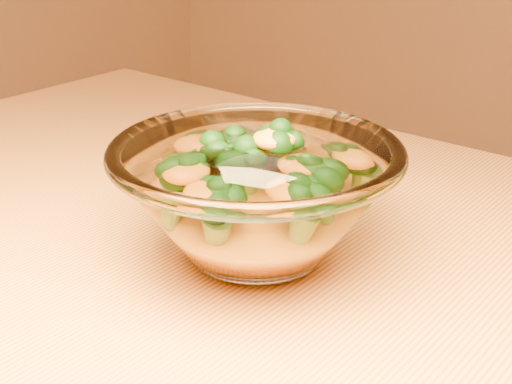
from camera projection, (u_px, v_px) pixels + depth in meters
table at (241, 361)px, 0.65m from camera, size 1.20×0.80×0.75m
glass_bowl at (256, 198)px, 0.60m from camera, size 0.25×0.25×0.11m
cheese_sauce at (256, 222)px, 0.61m from camera, size 0.14×0.14×0.04m
broccoli_heap at (252, 174)px, 0.60m from camera, size 0.16×0.15×0.08m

